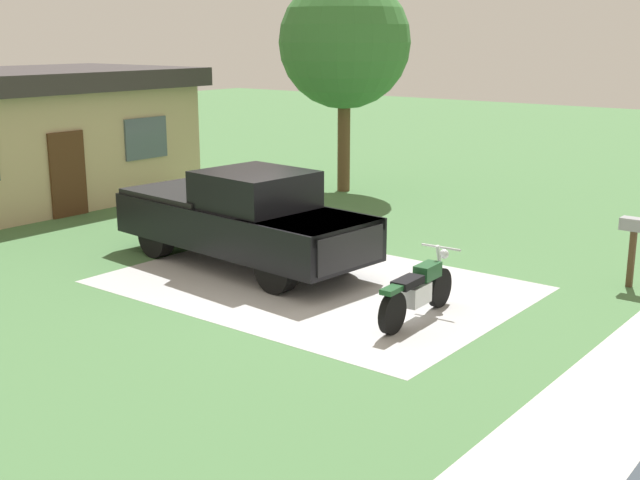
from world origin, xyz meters
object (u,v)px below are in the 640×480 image
(pickup_truck, at_px, (240,217))
(neighbor_house, at_px, (8,137))
(motorcycle, at_px, (418,291))
(shade_tree, at_px, (345,43))
(mailbox, at_px, (634,234))

(pickup_truck, distance_m, neighbor_house, 8.96)
(motorcycle, bearing_deg, neighbor_house, 84.83)
(pickup_truck, bearing_deg, motorcycle, -98.11)
(shade_tree, bearing_deg, mailbox, -114.31)
(shade_tree, height_order, neighbor_house, shade_tree)
(shade_tree, bearing_deg, pickup_truck, -157.99)
(mailbox, relative_size, neighbor_house, 0.13)
(neighbor_house, bearing_deg, motorcycle, -95.17)
(mailbox, distance_m, shade_tree, 10.97)
(motorcycle, xyz_separation_m, pickup_truck, (0.63, 4.43, 0.48))
(motorcycle, distance_m, neighbor_house, 13.45)
(motorcycle, relative_size, shade_tree, 0.37)
(mailbox, bearing_deg, motorcycle, 151.29)
(motorcycle, distance_m, shade_tree, 11.66)
(mailbox, distance_m, neighbor_house, 15.67)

